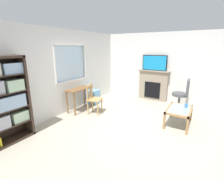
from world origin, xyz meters
TOP-DOWN VIEW (x-y plane):
  - ground at (0.00, 0.00)m, footprint 6.05×5.89m
  - wall_back_with_window at (-0.02, 2.45)m, footprint 5.05×0.15m
  - wall_right at (2.59, 0.00)m, footprint 0.12×5.09m
  - bookshelf at (-2.00, 2.20)m, footprint 0.90×0.38m
  - desk_under_window at (0.14, 2.10)m, footprint 0.90×0.40m
  - wooden_chair at (0.19, 1.58)m, footprint 0.50×0.49m
  - plastic_drawer_unit at (0.90, 2.15)m, footprint 0.35×0.40m
  - fireplace at (2.43, 0.42)m, footprint 0.26×1.17m
  - tv at (2.41, 0.42)m, footprint 0.06×0.90m
  - office_chair at (1.98, -0.71)m, footprint 0.57×0.58m
  - coffee_table at (0.71, -0.81)m, footprint 0.93×0.58m
  - sippy_cup at (0.92, -0.94)m, footprint 0.07×0.07m

SIDE VIEW (x-z plane):
  - ground at x=0.00m, z-range -0.02..0.00m
  - plastic_drawer_unit at x=0.90m, z-range 0.00..0.50m
  - coffee_table at x=0.71m, z-range 0.15..0.60m
  - wooden_chair at x=0.19m, z-range 0.01..0.91m
  - sippy_cup at x=0.92m, z-range 0.45..0.54m
  - office_chair at x=1.98m, z-range 0.05..1.05m
  - fireplace at x=2.43m, z-range 0.00..1.15m
  - desk_under_window at x=0.14m, z-range 0.23..0.96m
  - bookshelf at x=-2.00m, z-range 0.05..1.88m
  - wall_back_with_window at x=-0.02m, z-range -0.02..2.49m
  - wall_right at x=2.59m, z-range 0.00..2.52m
  - tv at x=2.41m, z-range 1.15..1.71m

